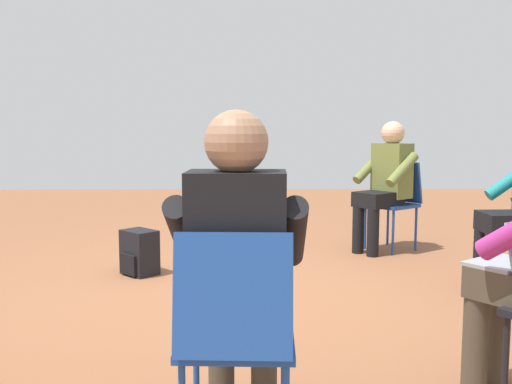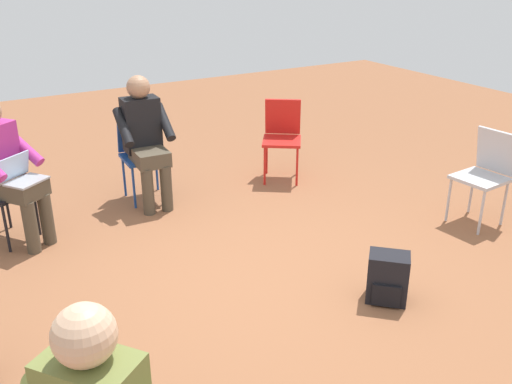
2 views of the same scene
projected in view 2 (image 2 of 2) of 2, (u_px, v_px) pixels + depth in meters
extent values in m
plane|color=brown|center=(257.00, 285.00, 4.25)|extent=(14.00, 14.00, 0.00)
cube|color=black|center=(2.00, 193.00, 4.75)|extent=(0.56, 0.56, 0.03)
cylinder|color=black|center=(37.00, 213.00, 4.92)|extent=(0.02, 0.02, 0.42)
cylinder|color=black|center=(6.00, 229.00, 4.63)|extent=(0.02, 0.02, 0.42)
cylinder|color=black|center=(7.00, 206.00, 5.04)|extent=(0.02, 0.02, 0.42)
cube|color=red|center=(282.00, 141.00, 6.04)|extent=(0.56, 0.56, 0.03)
cylinder|color=red|center=(297.00, 167.00, 5.96)|extent=(0.02, 0.02, 0.42)
cylinder|color=red|center=(265.00, 166.00, 5.99)|extent=(0.02, 0.02, 0.42)
cylinder|color=red|center=(297.00, 156.00, 6.28)|extent=(0.02, 0.02, 0.42)
cylinder|color=red|center=(267.00, 155.00, 6.30)|extent=(0.02, 0.02, 0.42)
cube|color=red|center=(283.00, 117.00, 6.14)|extent=(0.29, 0.36, 0.40)
cube|color=#1E4799|center=(144.00, 158.00, 5.56)|extent=(0.42, 0.42, 0.03)
cylinder|color=#1E4799|center=(168.00, 182.00, 5.58)|extent=(0.02, 0.02, 0.42)
cylinder|color=#1E4799|center=(134.00, 188.00, 5.43)|extent=(0.02, 0.02, 0.42)
cylinder|color=#1E4799|center=(157.00, 171.00, 5.86)|extent=(0.02, 0.02, 0.42)
cylinder|color=#1E4799|center=(124.00, 176.00, 5.71)|extent=(0.02, 0.02, 0.42)
cube|color=#1E4799|center=(136.00, 131.00, 5.63)|extent=(0.11, 0.38, 0.40)
cube|color=#B7B7BC|center=(480.00, 178.00, 5.05)|extent=(0.43, 0.43, 0.03)
cylinder|color=#B7B7BC|center=(481.00, 213.00, 4.92)|extent=(0.02, 0.02, 0.42)
cylinder|color=#B7B7BC|center=(449.00, 200.00, 5.17)|extent=(0.02, 0.02, 0.42)
cylinder|color=#B7B7BC|center=(504.00, 203.00, 5.10)|extent=(0.02, 0.02, 0.42)
cylinder|color=#B7B7BC|center=(471.00, 191.00, 5.35)|extent=(0.02, 0.02, 0.42)
cube|color=#B7B7BC|center=(497.00, 151.00, 5.07)|extent=(0.39, 0.13, 0.40)
cylinder|color=#4C4233|center=(47.00, 219.00, 4.77)|extent=(0.11, 0.11, 0.45)
cylinder|color=#4C4233|center=(31.00, 227.00, 4.62)|extent=(0.11, 0.11, 0.45)
cube|color=#4C4233|center=(18.00, 188.00, 4.65)|extent=(0.52, 0.49, 0.14)
cylinder|color=#B22D84|center=(22.00, 146.00, 4.74)|extent=(0.37, 0.30, 0.31)
cube|color=#9EA0A5|center=(27.00, 181.00, 4.58)|extent=(0.35, 0.37, 0.02)
cube|color=#B2D1F2|center=(14.00, 167.00, 4.58)|extent=(0.22, 0.27, 0.20)
cylinder|color=#4C4233|center=(166.00, 188.00, 5.39)|extent=(0.11, 0.11, 0.45)
cylinder|color=#4C4233|center=(148.00, 192.00, 5.31)|extent=(0.11, 0.11, 0.45)
cube|color=#4C4233|center=(149.00, 156.00, 5.38)|extent=(0.43, 0.32, 0.14)
cube|color=black|center=(141.00, 124.00, 5.43)|extent=(0.24, 0.35, 0.52)
sphere|color=#A87A5B|center=(138.00, 87.00, 5.29)|extent=(0.22, 0.22, 0.22)
cylinder|color=black|center=(165.00, 122.00, 5.42)|extent=(0.40, 0.11, 0.31)
cylinder|color=black|center=(123.00, 127.00, 5.25)|extent=(0.40, 0.11, 0.31)
sphere|color=#DBAD89|center=(84.00, 335.00, 1.87)|extent=(0.22, 0.22, 0.22)
cylinder|color=olive|center=(69.00, 380.00, 2.15)|extent=(0.31, 0.37, 0.31)
cube|color=black|center=(388.00, 277.00, 4.00)|extent=(0.34, 0.34, 0.36)
cube|color=black|center=(387.00, 287.00, 4.03)|extent=(0.32, 0.31, 0.16)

